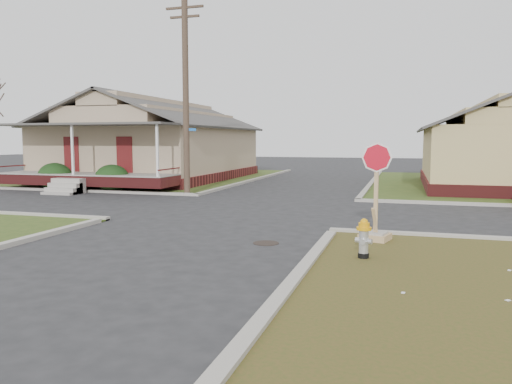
# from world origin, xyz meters

# --- Properties ---
(ground) EXTENTS (120.00, 120.00, 0.00)m
(ground) POSITION_xyz_m (0.00, 0.00, 0.00)
(ground) COLOR #252628
(ground) RESTS_ON ground
(verge_far_left) EXTENTS (19.00, 19.00, 0.05)m
(verge_far_left) POSITION_xyz_m (-13.00, 18.00, 0.03)
(verge_far_left) COLOR #32491A
(verge_far_left) RESTS_ON ground
(curbs) EXTENTS (80.00, 40.00, 0.12)m
(curbs) POSITION_xyz_m (0.00, 5.00, 0.00)
(curbs) COLOR #ABA69B
(curbs) RESTS_ON ground
(manhole) EXTENTS (0.64, 0.64, 0.01)m
(manhole) POSITION_xyz_m (2.20, -0.50, 0.01)
(manhole) COLOR black
(manhole) RESTS_ON ground
(corner_house) EXTENTS (10.10, 15.50, 5.30)m
(corner_house) POSITION_xyz_m (-10.00, 16.68, 2.28)
(corner_house) COLOR maroon
(corner_house) RESTS_ON ground
(side_house_yellow) EXTENTS (7.60, 11.60, 4.70)m
(side_house_yellow) POSITION_xyz_m (10.00, 16.50, 2.19)
(side_house_yellow) COLOR maroon
(side_house_yellow) RESTS_ON ground
(utility_pole) EXTENTS (1.80, 0.28, 9.00)m
(utility_pole) POSITION_xyz_m (-4.20, 8.90, 4.66)
(utility_pole) COLOR #3E2E24
(utility_pole) RESTS_ON ground
(fire_hydrant) EXTENTS (0.31, 0.31, 0.84)m
(fire_hydrant) POSITION_xyz_m (4.64, -1.57, 0.51)
(fire_hydrant) COLOR black
(fire_hydrant) RESTS_ON ground
(stop_sign) EXTENTS (0.69, 0.67, 2.43)m
(stop_sign) POSITION_xyz_m (4.76, 0.44, 0.57)
(stop_sign) COLOR tan
(stop_sign) RESTS_ON ground
(hedge_left) EXTENTS (1.62, 1.33, 1.24)m
(hedge_left) POSITION_xyz_m (-11.75, 9.29, 0.67)
(hedge_left) COLOR #143312
(hedge_left) RESTS_ON verge_far_left
(hedge_right) EXTENTS (1.59, 1.30, 1.22)m
(hedge_right) POSITION_xyz_m (-8.38, 9.25, 0.66)
(hedge_right) COLOR #143312
(hedge_right) RESTS_ON verge_far_left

